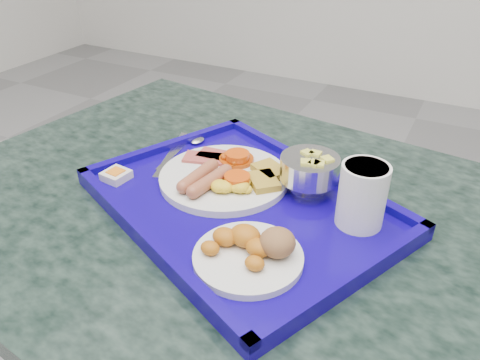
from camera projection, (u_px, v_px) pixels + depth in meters
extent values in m
cylinder|color=slate|center=(254.00, 360.00, 0.95)|extent=(0.11, 0.11, 0.66)
cube|color=black|center=(258.00, 222.00, 0.77)|extent=(1.26, 0.93, 0.04)
cube|color=#10027E|center=(240.00, 205.00, 0.77)|extent=(0.59, 0.52, 0.02)
cube|color=#10027E|center=(313.00, 166.00, 0.85)|extent=(0.45, 0.22, 0.01)
cube|color=#10027E|center=(148.00, 238.00, 0.67)|extent=(0.45, 0.22, 0.01)
cube|color=#10027E|center=(352.00, 276.00, 0.60)|extent=(0.16, 0.33, 0.01)
cube|color=#10027E|center=(166.00, 146.00, 0.91)|extent=(0.16, 0.33, 0.01)
cylinder|color=silver|center=(224.00, 177.00, 0.81)|extent=(0.22, 0.22, 0.01)
cube|color=#C3534E|center=(218.00, 156.00, 0.86)|extent=(0.08, 0.05, 0.01)
cube|color=#C3534E|center=(205.00, 158.00, 0.85)|extent=(0.08, 0.06, 0.01)
cylinder|color=#AF4007|center=(236.00, 159.00, 0.85)|extent=(0.06, 0.06, 0.01)
sphere|color=#AF4007|center=(226.00, 158.00, 0.84)|extent=(0.01, 0.01, 0.01)
sphere|color=#AF4007|center=(223.00, 157.00, 0.84)|extent=(0.01, 0.01, 0.01)
sphere|color=#AF4007|center=(224.00, 158.00, 0.84)|extent=(0.01, 0.01, 0.01)
sphere|color=#AF4007|center=(235.00, 152.00, 0.86)|extent=(0.01, 0.01, 0.01)
sphere|color=#AF4007|center=(239.00, 156.00, 0.85)|extent=(0.01, 0.01, 0.01)
sphere|color=#AF4007|center=(237.00, 160.00, 0.83)|extent=(0.01, 0.01, 0.01)
sphere|color=#AF4007|center=(229.00, 156.00, 0.85)|extent=(0.01, 0.01, 0.01)
sphere|color=#AF4007|center=(240.00, 151.00, 0.86)|extent=(0.01, 0.01, 0.01)
sphere|color=#AF4007|center=(238.00, 152.00, 0.86)|extent=(0.01, 0.01, 0.01)
sphere|color=#AF4007|center=(234.00, 163.00, 0.82)|extent=(0.01, 0.01, 0.01)
sphere|color=#AF4007|center=(231.00, 162.00, 0.83)|extent=(0.01, 0.01, 0.01)
sphere|color=#AF4007|center=(234.00, 161.00, 0.83)|extent=(0.01, 0.01, 0.01)
cube|color=#A58429|center=(270.00, 170.00, 0.81)|extent=(0.07, 0.07, 0.01)
cube|color=#A58429|center=(263.00, 181.00, 0.78)|extent=(0.07, 0.07, 0.01)
cylinder|color=brown|center=(198.00, 176.00, 0.78)|extent=(0.03, 0.09, 0.02)
cylinder|color=brown|center=(210.00, 181.00, 0.77)|extent=(0.04, 0.09, 0.02)
ellipsoid|color=yellow|center=(247.00, 189.00, 0.76)|extent=(0.02, 0.02, 0.01)
ellipsoid|color=yellow|center=(219.00, 185.00, 0.77)|extent=(0.02, 0.02, 0.01)
ellipsoid|color=yellow|center=(234.00, 179.00, 0.78)|extent=(0.03, 0.03, 0.02)
ellipsoid|color=yellow|center=(220.00, 186.00, 0.76)|extent=(0.03, 0.03, 0.02)
ellipsoid|color=yellow|center=(242.00, 182.00, 0.77)|extent=(0.03, 0.03, 0.02)
ellipsoid|color=yellow|center=(241.00, 187.00, 0.76)|extent=(0.03, 0.03, 0.02)
ellipsoid|color=yellow|center=(237.00, 187.00, 0.76)|extent=(0.03, 0.03, 0.02)
ellipsoid|color=yellow|center=(225.00, 187.00, 0.76)|extent=(0.03, 0.03, 0.02)
cylinder|color=#BE3505|center=(238.00, 156.00, 0.84)|extent=(0.04, 0.04, 0.01)
cylinder|color=#BE3505|center=(237.00, 179.00, 0.77)|extent=(0.04, 0.04, 0.01)
cylinder|color=silver|center=(248.00, 258.00, 0.63)|extent=(0.15, 0.15, 0.01)
ellipsoid|color=#B76515|center=(255.00, 263.00, 0.60)|extent=(0.03, 0.02, 0.02)
ellipsoid|color=#B76515|center=(258.00, 248.00, 0.62)|extent=(0.04, 0.03, 0.02)
ellipsoid|color=#B76515|center=(245.00, 236.00, 0.64)|extent=(0.04, 0.04, 0.03)
ellipsoid|color=#B76515|center=(225.00, 237.00, 0.64)|extent=(0.04, 0.03, 0.02)
ellipsoid|color=#B76515|center=(210.00, 248.00, 0.63)|extent=(0.03, 0.02, 0.02)
ellipsoid|color=brown|center=(277.00, 242.00, 0.62)|extent=(0.05, 0.05, 0.04)
cylinder|color=silver|center=(308.00, 190.00, 0.78)|extent=(0.06, 0.06, 0.01)
cylinder|color=silver|center=(308.00, 183.00, 0.78)|extent=(0.02, 0.02, 0.02)
cylinder|color=silver|center=(310.00, 168.00, 0.76)|extent=(0.10, 0.10, 0.04)
cube|color=#D2D14F|center=(327.00, 162.00, 0.75)|extent=(0.02, 0.02, 0.01)
cube|color=#D2D14F|center=(305.00, 165.00, 0.74)|extent=(0.02, 0.02, 0.01)
cube|color=#D2D14F|center=(315.00, 156.00, 0.77)|extent=(0.02, 0.02, 0.01)
cube|color=#D2D14F|center=(314.00, 166.00, 0.74)|extent=(0.02, 0.02, 0.01)
cube|color=#D2D14F|center=(307.00, 155.00, 0.77)|extent=(0.02, 0.02, 0.01)
cube|color=#D2D14F|center=(319.00, 166.00, 0.74)|extent=(0.02, 0.02, 0.01)
cylinder|color=white|center=(362.00, 195.00, 0.69)|extent=(0.07, 0.07, 0.10)
cylinder|color=#DA520C|center=(366.00, 169.00, 0.66)|extent=(0.06, 0.06, 0.01)
cube|color=silver|center=(172.00, 156.00, 0.89)|extent=(0.02, 0.12, 0.00)
ellipsoid|color=silver|center=(197.00, 140.00, 0.94)|extent=(0.03, 0.04, 0.01)
cube|color=silver|center=(171.00, 154.00, 0.89)|extent=(0.07, 0.18, 0.00)
cube|color=silver|center=(116.00, 175.00, 0.82)|extent=(0.05, 0.05, 0.01)
cube|color=orange|center=(116.00, 171.00, 0.81)|extent=(0.03, 0.03, 0.00)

